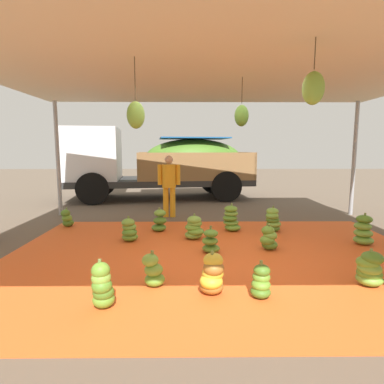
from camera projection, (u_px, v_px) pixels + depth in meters
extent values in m
plane|color=brown|center=(207.00, 217.00, 8.02)|extent=(40.00, 40.00, 0.00)
cube|color=#E05B23|center=(217.00, 257.00, 5.04)|extent=(6.78, 4.91, 0.01)
cylinder|color=#9EA0A5|center=(58.00, 159.00, 8.09)|extent=(0.10, 0.10, 2.90)
cylinder|color=#9EA0A5|center=(354.00, 159.00, 8.16)|extent=(0.10, 0.10, 2.90)
cube|color=beige|center=(220.00, 65.00, 4.65)|extent=(8.00, 7.00, 0.06)
cylinder|color=#4C422D|center=(135.00, 78.00, 4.17)|extent=(0.01, 0.01, 0.55)
ellipsoid|color=#6B9E38|center=(136.00, 115.00, 4.24)|extent=(0.24, 0.24, 0.36)
cylinder|color=#4C422D|center=(242.00, 90.00, 5.34)|extent=(0.01, 0.01, 0.43)
ellipsoid|color=#477523|center=(242.00, 116.00, 5.39)|extent=(0.24, 0.24, 0.36)
cylinder|color=#4C422D|center=(315.00, 53.00, 3.44)|extent=(0.01, 0.01, 0.34)
ellipsoid|color=#75A83D|center=(313.00, 88.00, 3.49)|extent=(0.24, 0.24, 0.36)
ellipsoid|color=#518428|center=(270.00, 245.00, 5.39)|extent=(0.35, 0.35, 0.16)
ellipsoid|color=#60932D|center=(267.00, 240.00, 5.36)|extent=(0.33, 0.33, 0.16)
ellipsoid|color=#75A83D|center=(270.00, 235.00, 5.37)|extent=(0.31, 0.31, 0.16)
ellipsoid|color=#60932D|center=(268.00, 231.00, 5.37)|extent=(0.30, 0.30, 0.16)
cylinder|color=olive|center=(269.00, 227.00, 5.35)|extent=(0.04, 0.04, 0.12)
ellipsoid|color=#60932D|center=(211.00, 248.00, 5.25)|extent=(0.29, 0.29, 0.13)
ellipsoid|color=#60932D|center=(210.00, 241.00, 5.21)|extent=(0.31, 0.31, 0.13)
ellipsoid|color=#518428|center=(211.00, 233.00, 5.17)|extent=(0.31, 0.31, 0.13)
cylinder|color=olive|center=(211.00, 229.00, 5.19)|extent=(0.04, 0.04, 0.12)
ellipsoid|color=#996628|center=(212.00, 286.00, 3.74)|extent=(0.38, 0.38, 0.18)
ellipsoid|color=gold|center=(211.00, 281.00, 3.69)|extent=(0.38, 0.38, 0.18)
ellipsoid|color=gold|center=(213.00, 273.00, 3.72)|extent=(0.36, 0.36, 0.18)
ellipsoid|color=#996628|center=(214.00, 268.00, 3.67)|extent=(0.33, 0.33, 0.18)
ellipsoid|color=gold|center=(213.00, 260.00, 3.70)|extent=(0.26, 0.26, 0.18)
cylinder|color=olive|center=(212.00, 256.00, 3.67)|extent=(0.04, 0.04, 0.12)
ellipsoid|color=#518428|center=(159.00, 228.00, 6.60)|extent=(0.39, 0.39, 0.15)
ellipsoid|color=#477523|center=(160.00, 221.00, 6.56)|extent=(0.39, 0.39, 0.15)
ellipsoid|color=#6B9E38|center=(160.00, 213.00, 6.58)|extent=(0.30, 0.30, 0.15)
cylinder|color=olive|center=(159.00, 210.00, 6.56)|extent=(0.04, 0.04, 0.12)
ellipsoid|color=#477523|center=(261.00, 292.00, 3.64)|extent=(0.26, 0.26, 0.14)
ellipsoid|color=#60932D|center=(261.00, 285.00, 3.63)|extent=(0.23, 0.23, 0.14)
ellipsoid|color=#60932D|center=(261.00, 277.00, 3.65)|extent=(0.21, 0.21, 0.14)
ellipsoid|color=#477523|center=(262.00, 271.00, 3.63)|extent=(0.25, 0.25, 0.14)
cylinder|color=olive|center=(261.00, 266.00, 3.62)|extent=(0.04, 0.04, 0.12)
ellipsoid|color=#60932D|center=(104.00, 299.00, 3.41)|extent=(0.32, 0.32, 0.18)
ellipsoid|color=#477523|center=(103.00, 292.00, 3.39)|extent=(0.26, 0.26, 0.18)
ellipsoid|color=#518428|center=(102.00, 286.00, 3.35)|extent=(0.26, 0.26, 0.18)
ellipsoid|color=#75A83D|center=(101.00, 278.00, 3.35)|extent=(0.29, 0.29, 0.18)
ellipsoid|color=#60932D|center=(101.00, 270.00, 3.34)|extent=(0.27, 0.27, 0.18)
cylinder|color=olive|center=(100.00, 265.00, 3.34)|extent=(0.04, 0.04, 0.12)
ellipsoid|color=#60932D|center=(155.00, 279.00, 3.95)|extent=(0.29, 0.29, 0.16)
ellipsoid|color=#6B9E38|center=(154.00, 270.00, 3.94)|extent=(0.32, 0.32, 0.16)
ellipsoid|color=#75A83D|center=(150.00, 260.00, 3.93)|extent=(0.24, 0.24, 0.16)
cylinder|color=olive|center=(152.00, 255.00, 3.93)|extent=(0.04, 0.04, 0.12)
ellipsoid|color=#6B9E38|center=(363.00, 240.00, 5.69)|extent=(0.41, 0.41, 0.15)
ellipsoid|color=#6B9E38|center=(363.00, 233.00, 5.69)|extent=(0.32, 0.32, 0.15)
ellipsoid|color=#6B9E38|center=(363.00, 226.00, 5.69)|extent=(0.37, 0.37, 0.15)
ellipsoid|color=#518428|center=(364.00, 219.00, 5.69)|extent=(0.35, 0.35, 0.15)
cylinder|color=olive|center=(365.00, 216.00, 5.65)|extent=(0.04, 0.04, 0.12)
ellipsoid|color=#6B9E38|center=(369.00, 279.00, 3.97)|extent=(0.43, 0.43, 0.16)
ellipsoid|color=#518428|center=(369.00, 273.00, 3.97)|extent=(0.41, 0.41, 0.16)
ellipsoid|color=#6B9E38|center=(369.00, 268.00, 3.95)|extent=(0.40, 0.40, 0.16)
ellipsoid|color=#60932D|center=(368.00, 263.00, 3.97)|extent=(0.29, 0.29, 0.16)
ellipsoid|color=#477523|center=(372.00, 258.00, 3.93)|extent=(0.34, 0.34, 0.16)
cylinder|color=olive|center=(371.00, 253.00, 3.93)|extent=(0.04, 0.04, 0.12)
ellipsoid|color=#60932D|center=(130.00, 237.00, 5.89)|extent=(0.40, 0.40, 0.15)
ellipsoid|color=#518428|center=(130.00, 232.00, 5.85)|extent=(0.39, 0.39, 0.15)
ellipsoid|color=#6B9E38|center=(129.00, 227.00, 5.87)|extent=(0.30, 0.30, 0.15)
ellipsoid|color=#6B9E38|center=(128.00, 223.00, 5.82)|extent=(0.24, 0.24, 0.15)
cylinder|color=olive|center=(128.00, 219.00, 5.82)|extent=(0.04, 0.04, 0.12)
ellipsoid|color=#75A83D|center=(193.00, 235.00, 6.03)|extent=(0.43, 0.43, 0.15)
ellipsoid|color=#60932D|center=(196.00, 232.00, 5.99)|extent=(0.32, 0.32, 0.15)
ellipsoid|color=#60932D|center=(193.00, 227.00, 6.01)|extent=(0.33, 0.33, 0.15)
ellipsoid|color=#75A83D|center=(195.00, 223.00, 6.02)|extent=(0.40, 0.40, 0.15)
ellipsoid|color=#75A83D|center=(194.00, 220.00, 5.99)|extent=(0.36, 0.36, 0.15)
cylinder|color=olive|center=(194.00, 217.00, 5.98)|extent=(0.04, 0.04, 0.12)
ellipsoid|color=#60932D|center=(233.00, 227.00, 6.63)|extent=(0.39, 0.39, 0.14)
ellipsoid|color=#6B9E38|center=(231.00, 222.00, 6.66)|extent=(0.33, 0.33, 0.14)
ellipsoid|color=#518428|center=(230.00, 218.00, 6.62)|extent=(0.42, 0.42, 0.14)
ellipsoid|color=#6B9E38|center=(231.00, 213.00, 6.62)|extent=(0.38, 0.38, 0.14)
ellipsoid|color=#60932D|center=(231.00, 209.00, 6.59)|extent=(0.39, 0.39, 0.14)
cylinder|color=olive|center=(232.00, 206.00, 6.58)|extent=(0.04, 0.04, 0.12)
ellipsoid|color=#477523|center=(68.00, 223.00, 6.99)|extent=(0.33, 0.33, 0.17)
ellipsoid|color=#60932D|center=(67.00, 218.00, 6.95)|extent=(0.26, 0.26, 0.17)
ellipsoid|color=#518428|center=(65.00, 213.00, 6.92)|extent=(0.25, 0.25, 0.17)
cylinder|color=olive|center=(66.00, 210.00, 6.94)|extent=(0.04, 0.04, 0.12)
ellipsoid|color=#477523|center=(272.00, 228.00, 6.57)|extent=(0.42, 0.42, 0.15)
ellipsoid|color=#75A83D|center=(274.00, 224.00, 6.54)|extent=(0.39, 0.39, 0.15)
ellipsoid|color=#477523|center=(273.00, 220.00, 6.53)|extent=(0.38, 0.38, 0.15)
ellipsoid|color=#6B9E38|center=(272.00, 216.00, 6.50)|extent=(0.37, 0.37, 0.15)
ellipsoid|color=#75A83D|center=(272.00, 211.00, 6.53)|extent=(0.27, 0.27, 0.15)
cylinder|color=olive|center=(273.00, 209.00, 6.50)|extent=(0.04, 0.04, 0.12)
cube|color=#2D2D2D|center=(160.00, 181.00, 11.03)|extent=(6.42, 3.01, 0.20)
cube|color=silver|center=(93.00, 154.00, 10.61)|extent=(1.98, 2.27, 1.70)
cube|color=#232D38|center=(65.00, 144.00, 10.45)|extent=(0.25, 1.79, 0.75)
cube|color=olive|center=(198.00, 167.00, 10.05)|extent=(3.81, 0.56, 0.90)
cube|color=olive|center=(189.00, 164.00, 12.18)|extent=(3.81, 0.56, 0.90)
cube|color=olive|center=(245.00, 165.00, 11.37)|extent=(0.36, 2.24, 0.90)
ellipsoid|color=#477523|center=(193.00, 159.00, 11.08)|extent=(3.58, 2.30, 1.36)
cube|color=#19569E|center=(193.00, 138.00, 10.99)|extent=(2.50, 1.99, 0.04)
cylinder|color=black|center=(93.00, 189.00, 9.76)|extent=(1.03, 0.40, 1.00)
cylinder|color=black|center=(102.00, 182.00, 11.77)|extent=(1.03, 0.40, 1.00)
cylinder|color=black|center=(226.00, 187.00, 10.32)|extent=(1.03, 0.40, 1.00)
cylinder|color=black|center=(213.00, 180.00, 12.33)|extent=(1.03, 0.40, 1.00)
cylinder|color=orange|center=(166.00, 202.00, 8.00)|extent=(0.14, 0.14, 0.76)
cylinder|color=orange|center=(173.00, 202.00, 8.01)|extent=(0.14, 0.14, 0.76)
cylinder|color=orange|center=(169.00, 176.00, 7.92)|extent=(0.35, 0.35, 0.57)
cylinder|color=orange|center=(160.00, 175.00, 7.91)|extent=(0.11, 0.11, 0.50)
cylinder|color=orange|center=(178.00, 175.00, 7.91)|extent=(0.11, 0.11, 0.50)
sphere|color=tan|center=(169.00, 160.00, 7.86)|extent=(0.20, 0.20, 0.20)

